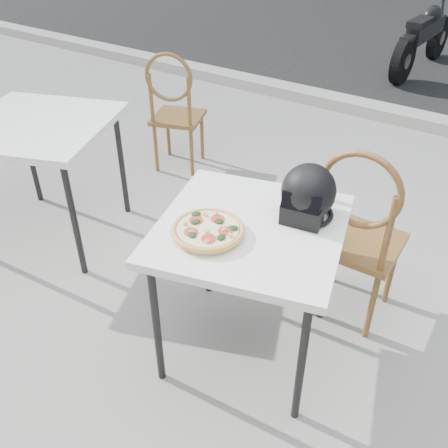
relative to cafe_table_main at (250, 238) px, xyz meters
The scene contains 10 objects.
ground 0.83m from the cafe_table_main, 62.48° to the left, with size 80.00×80.00×0.00m, color gray.
curb 3.44m from the cafe_table_main, 86.68° to the left, with size 30.00×0.25×0.12m, color #9F9B95.
cafe_table_main is the anchor object (origin of this frame).
plate 0.22m from the cafe_table_main, 125.49° to the right, with size 0.38×0.38×0.02m.
pizza 0.22m from the cafe_table_main, 125.53° to the right, with size 0.36×0.36×0.04m.
helmet 0.32m from the cafe_table_main, 50.48° to the left, with size 0.29×0.29×0.26m.
cafe_chair_main 0.61m from the cafe_table_main, 55.24° to the left, with size 0.42×0.42×1.08m.
cafe_table_side 1.63m from the cafe_table_main, behind, with size 1.12×1.12×0.83m.
cafe_chair_side 2.02m from the cafe_table_main, 138.32° to the left, with size 0.49×0.49×1.01m.
motorcycle 5.16m from the cafe_table_main, 96.27° to the left, with size 0.47×1.82×0.91m.
Camera 1 is at (0.71, -1.96, 2.06)m, focal length 40.00 mm.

